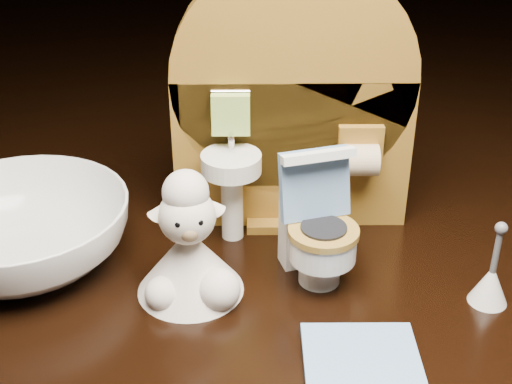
% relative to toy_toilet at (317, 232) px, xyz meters
% --- Properties ---
extents(backdrop_panel, '(0.13, 0.05, 0.15)m').
position_rel_toy_toilet_xyz_m(backdrop_panel, '(-0.01, 0.05, 0.04)').
color(backdrop_panel, '#8B601D').
rests_on(backdrop_panel, ground).
extents(toy_toilet, '(0.04, 0.05, 0.07)m').
position_rel_toy_toilet_xyz_m(toy_toilet, '(0.00, 0.00, 0.00)').
color(toy_toilet, white).
rests_on(toy_toilet, ground).
extents(bath_mat, '(0.05, 0.04, 0.00)m').
position_rel_toy_toilet_xyz_m(bath_mat, '(0.01, -0.06, -0.02)').
color(bath_mat, '#678FC1').
rests_on(bath_mat, ground).
extents(toilet_brush, '(0.02, 0.02, 0.05)m').
position_rel_toy_toilet_xyz_m(toilet_brush, '(0.08, -0.02, -0.01)').
color(toilet_brush, white).
rests_on(toilet_brush, ground).
extents(plush_lamb, '(0.05, 0.05, 0.07)m').
position_rel_toy_toilet_xyz_m(plush_lamb, '(-0.06, -0.01, -0.00)').
color(plush_lamb, silver).
rests_on(plush_lamb, ground).
extents(ceramic_bowl, '(0.15, 0.15, 0.04)m').
position_rel_toy_toilet_xyz_m(ceramic_bowl, '(-0.15, 0.01, -0.01)').
color(ceramic_bowl, white).
rests_on(ceramic_bowl, ground).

